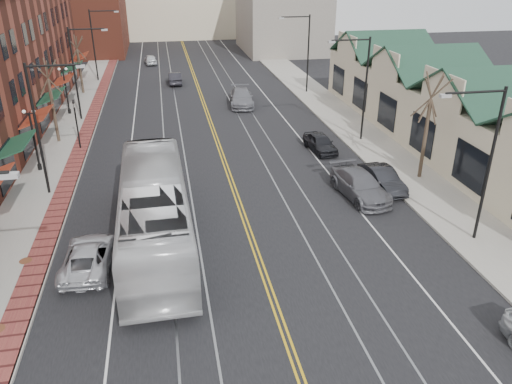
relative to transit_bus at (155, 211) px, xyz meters
name	(u,v)px	position (x,y,z in m)	size (l,w,h in m)	color
ground	(290,348)	(4.88, -8.68, -1.92)	(160.00, 160.00, 0.00)	black
sidewalk_left	(53,170)	(-7.12, 11.32, -1.84)	(4.00, 120.00, 0.15)	gray
sidewalk_right	(376,148)	(16.88, 11.32, -1.84)	(4.00, 120.00, 0.15)	gray
building_right	(452,116)	(22.88, 11.32, 0.38)	(8.00, 36.00, 4.60)	beige
backdrop_left	(75,4)	(-11.12, 61.32, 5.08)	(14.00, 18.00, 14.00)	maroon
backdrop_mid	(178,10)	(4.88, 76.32, 2.58)	(22.00, 14.00, 9.00)	beige
backdrop_right	(282,14)	(19.88, 56.32, 3.58)	(12.00, 16.00, 11.00)	slate
streetlight_l_1	(43,117)	(-6.17, 7.32, 3.11)	(3.33, 0.25, 8.00)	black
streetlight_l_2	(79,64)	(-6.17, 23.32, 3.11)	(3.33, 0.25, 8.00)	black
streetlight_l_3	(97,38)	(-6.17, 39.32, 3.11)	(3.33, 0.25, 8.00)	black
streetlight_r_0	(484,151)	(15.93, -2.68, 3.11)	(3.33, 0.25, 8.00)	black
streetlight_r_1	(361,79)	(15.93, 13.32, 3.11)	(3.33, 0.25, 8.00)	black
streetlight_r_2	(304,46)	(15.93, 29.32, 3.11)	(3.33, 0.25, 8.00)	black
lamppost_l_2	(35,142)	(-7.92, 11.32, 0.29)	(0.84, 0.28, 4.27)	black
lamppost_l_3	(66,92)	(-7.92, 25.32, 0.29)	(0.84, 0.28, 4.27)	black
tree_left_near	(52,100)	(-7.62, 17.32, 1.60)	(1.78, 1.37, 6.48)	#382B21
tree_left_far	(79,63)	(-7.62, 33.32, 1.36)	(1.66, 1.28, 6.02)	#382B21
tree_right_mid	(427,125)	(17.38, 5.32, 1.83)	(1.90, 1.46, 6.93)	#382B21
manhole_far	(26,261)	(-6.32, -0.68, -1.76)	(0.60, 0.60, 0.02)	#592D19
traffic_signal	(76,120)	(-5.72, 15.32, 0.43)	(0.18, 0.15, 3.80)	black
transit_bus	(155,211)	(0.00, 0.00, 0.00)	(3.22, 13.77, 3.83)	silver
parked_suv	(88,256)	(-3.21, -1.67, -1.25)	(2.20, 4.77, 1.33)	silver
parked_car_b	(382,179)	(14.18, 4.23, -1.21)	(1.49, 4.28, 1.41)	black
parked_car_c	(360,185)	(12.38, 3.42, -1.14)	(2.17, 5.34, 1.55)	slate
parked_car_d	(320,143)	(12.38, 11.57, -1.24)	(1.61, 4.00, 1.36)	black
distant_car_left	(175,78)	(2.39, 36.23, -1.24)	(1.44, 4.12, 1.36)	#232228
distant_car_right	(241,98)	(8.55, 25.55, -1.11)	(2.27, 5.58, 1.62)	slate
distant_car_far	(150,60)	(-0.46, 48.81, -1.26)	(1.55, 3.86, 1.32)	silver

